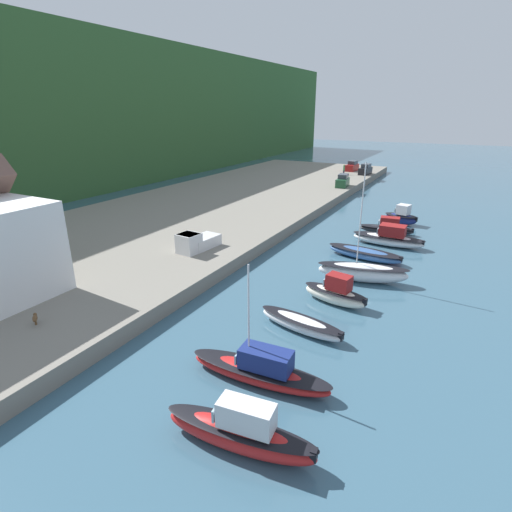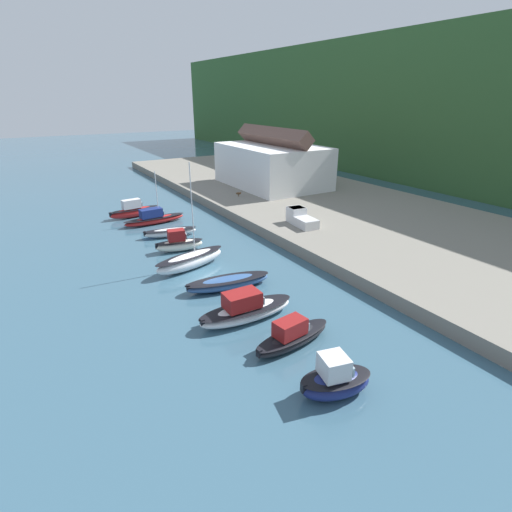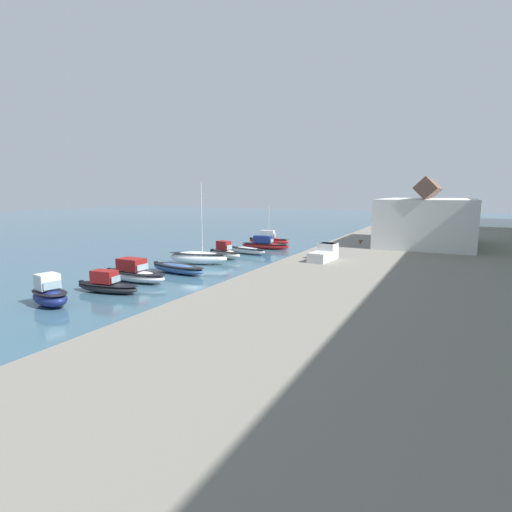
% 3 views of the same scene
% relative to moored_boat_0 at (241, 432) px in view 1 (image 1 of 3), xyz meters
% --- Properties ---
extents(ground_plane, '(320.00, 320.00, 0.00)m').
position_rel_moored_boat_0_xyz_m(ground_plane, '(23.01, 0.48, -0.93)').
color(ground_plane, '#385B70').
extents(quay_promenade, '(130.62, 29.89, 1.27)m').
position_rel_moored_boat_0_xyz_m(quay_promenade, '(23.01, 25.84, -0.29)').
color(quay_promenade, gray).
rests_on(quay_promenade, ground_plane).
extents(moored_boat_0, '(2.29, 7.40, 2.55)m').
position_rel_moored_boat_0_xyz_m(moored_boat_0, '(0.00, 0.00, 0.00)').
color(moored_boat_0, red).
rests_on(moored_boat_0, ground_plane).
extents(moored_boat_1, '(2.42, 8.46, 6.94)m').
position_rel_moored_boat_0_xyz_m(moored_boat_1, '(4.57, 1.40, -0.17)').
color(moored_boat_1, red).
rests_on(moored_boat_1, ground_plane).
extents(moored_boat_2, '(2.63, 6.64, 1.03)m').
position_rel_moored_boat_0_xyz_m(moored_boat_2, '(10.67, 1.45, -0.37)').
color(moored_boat_2, silver).
rests_on(moored_boat_2, ground_plane).
extents(moored_boat_3, '(2.52, 5.47, 2.44)m').
position_rel_moored_boat_0_xyz_m(moored_boat_3, '(15.79, 0.64, -0.04)').
color(moored_boat_3, white).
rests_on(moored_boat_3, ground_plane).
extents(moored_boat_4, '(3.73, 8.06, 10.39)m').
position_rel_moored_boat_0_xyz_m(moored_boat_4, '(21.04, -0.12, -0.05)').
color(moored_boat_4, white).
rests_on(moored_boat_4, ground_plane).
extents(moored_boat_5, '(3.24, 8.02, 1.03)m').
position_rel_moored_boat_0_xyz_m(moored_boat_5, '(26.79, 1.07, -0.37)').
color(moored_boat_5, '#33568E').
rests_on(moored_boat_5, ground_plane).
extents(moored_boat_6, '(2.50, 7.87, 2.38)m').
position_rel_moored_boat_0_xyz_m(moored_boat_6, '(32.28, -0.23, -0.07)').
color(moored_boat_6, silver).
rests_on(moored_boat_6, ground_plane).
extents(moored_boat_7, '(2.65, 6.62, 2.06)m').
position_rel_moored_boat_0_xyz_m(moored_boat_7, '(36.87, 0.84, -0.21)').
color(moored_boat_7, black).
rests_on(moored_boat_7, ground_plane).
extents(moored_boat_8, '(3.04, 4.67, 2.62)m').
position_rel_moored_boat_0_xyz_m(moored_boat_8, '(42.09, 0.07, 0.03)').
color(moored_boat_8, navy).
rests_on(moored_boat_8, ground_plane).
extents(parked_car_0, '(4.37, 2.23, 2.16)m').
position_rel_moored_boat_0_xyz_m(parked_car_0, '(58.18, 12.87, 1.26)').
color(parked_car_0, '#1E4C2D').
rests_on(parked_car_0, quay_promenade).
extents(parked_car_1, '(4.32, 2.11, 2.16)m').
position_rel_moored_boat_0_xyz_m(parked_car_1, '(77.88, 16.60, 1.26)').
color(parked_car_1, maroon).
rests_on(parked_car_1, quay_promenade).
extents(parked_car_2, '(4.30, 2.05, 2.16)m').
position_rel_moored_boat_0_xyz_m(parked_car_2, '(74.22, 12.74, 1.26)').
color(parked_car_2, black).
rests_on(parked_car_2, quay_promenade).
extents(pickup_truck_0, '(4.89, 2.40, 1.90)m').
position_rel_moored_boat_0_xyz_m(pickup_truck_0, '(18.02, 15.56, 1.16)').
color(pickup_truck_0, silver).
rests_on(pickup_truck_0, quay_promenade).
extents(person_on_quay, '(0.40, 0.40, 2.14)m').
position_rel_moored_boat_0_xyz_m(person_on_quay, '(71.61, 16.63, 1.44)').
color(person_on_quay, '#232838').
rests_on(person_on_quay, quay_promenade).
extents(dog_on_quay, '(0.73, 0.82, 0.68)m').
position_rel_moored_boat_0_xyz_m(dog_on_quay, '(1.35, 16.07, 0.80)').
color(dog_on_quay, brown).
rests_on(dog_on_quay, quay_promenade).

